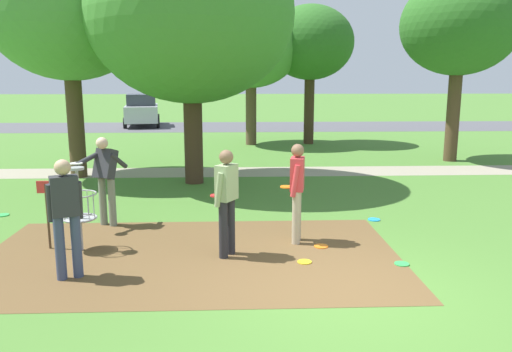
% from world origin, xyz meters
% --- Properties ---
extents(ground_plane, '(160.00, 160.00, 0.00)m').
position_xyz_m(ground_plane, '(0.00, 0.00, 0.00)').
color(ground_plane, '#47752D').
extents(dirt_tee_pad, '(6.63, 3.88, 0.01)m').
position_xyz_m(dirt_tee_pad, '(-2.20, 1.50, 0.00)').
color(dirt_tee_pad, brown).
rests_on(dirt_tee_pad, ground).
extents(disc_golf_basket, '(0.98, 0.58, 1.39)m').
position_xyz_m(disc_golf_basket, '(-4.09, 1.86, 0.75)').
color(disc_golf_basket, '#9E9EA3').
rests_on(disc_golf_basket, ground).
extents(player_foreground_watching, '(0.45, 0.49, 1.71)m').
position_xyz_m(player_foreground_watching, '(-1.63, 1.48, 0.97)').
color(player_foreground_watching, '#232328').
rests_on(player_foreground_watching, ground).
extents(player_throwing, '(0.49, 0.45, 1.71)m').
position_xyz_m(player_throwing, '(-3.84, 0.66, 0.97)').
color(player_throwing, '#384260').
rests_on(player_throwing, ground).
extents(player_waiting_left, '(0.88, 0.89, 1.71)m').
position_xyz_m(player_waiting_left, '(-3.95, 3.27, 0.99)').
color(player_waiting_left, slate).
rests_on(player_waiting_left, ground).
extents(player_waiting_right, '(0.43, 0.49, 1.71)m').
position_xyz_m(player_waiting_right, '(-0.44, 2.14, 0.97)').
color(player_waiting_right, tan).
rests_on(player_waiting_right, ground).
extents(frisbee_near_basket, '(0.24, 0.24, 0.02)m').
position_xyz_m(frisbee_near_basket, '(1.28, 3.42, 0.01)').
color(frisbee_near_basket, '#1E93DB').
rests_on(frisbee_near_basket, ground).
extents(frisbee_by_tee, '(0.22, 0.22, 0.02)m').
position_xyz_m(frisbee_by_tee, '(-0.43, 1.13, 0.01)').
color(frisbee_by_tee, gold).
rests_on(frisbee_by_tee, ground).
extents(frisbee_mid_grass, '(0.24, 0.24, 0.02)m').
position_xyz_m(frisbee_mid_grass, '(-0.05, 1.85, 0.01)').
color(frisbee_mid_grass, orange).
rests_on(frisbee_mid_grass, ground).
extents(frisbee_far_right, '(0.26, 0.26, 0.02)m').
position_xyz_m(frisbee_far_right, '(-6.29, 4.07, 0.01)').
color(frisbee_far_right, green).
rests_on(frisbee_far_right, ground).
extents(frisbee_scattered_a, '(0.22, 0.22, 0.02)m').
position_xyz_m(frisbee_scattered_a, '(1.04, 0.99, 0.01)').
color(frisbee_scattered_a, green).
rests_on(frisbee_scattered_a, ground).
extents(tree_near_left, '(3.80, 3.80, 6.08)m').
position_xyz_m(tree_near_left, '(5.82, 10.53, 4.43)').
color(tree_near_left, '#4C3823').
rests_on(tree_near_left, ground).
extents(tree_near_right, '(4.09, 4.09, 5.84)m').
position_xyz_m(tree_near_right, '(-0.81, 15.04, 4.07)').
color(tree_near_right, brown).
rests_on(tree_near_right, ground).
extents(tree_mid_left, '(5.30, 5.30, 6.63)m').
position_xyz_m(tree_mid_left, '(-2.59, 7.23, 4.36)').
color(tree_mid_left, '#422D1E').
rests_on(tree_mid_left, ground).
extents(tree_mid_center, '(3.59, 3.59, 5.73)m').
position_xyz_m(tree_mid_center, '(1.65, 15.25, 4.17)').
color(tree_mid_center, '#422D1E').
rests_on(tree_mid_center, ground).
extents(tree_mid_right, '(4.35, 4.35, 6.40)m').
position_xyz_m(tree_mid_right, '(-5.95, 8.19, 4.52)').
color(tree_mid_right, '#4C3823').
rests_on(tree_mid_right, ground).
extents(parking_lot_strip, '(36.00, 6.00, 0.01)m').
position_xyz_m(parking_lot_strip, '(0.00, 22.89, 0.00)').
color(parking_lot_strip, '#4C4C51').
rests_on(parking_lot_strip, ground).
extents(parked_car_leftmost, '(2.42, 4.42, 1.84)m').
position_xyz_m(parked_car_leftmost, '(-6.88, 23.56, 0.92)').
color(parked_car_leftmost, '#B2B7BC').
rests_on(parked_car_leftmost, ground).
extents(gravel_path, '(40.00, 1.58, 0.00)m').
position_xyz_m(gravel_path, '(0.00, 8.76, 0.00)').
color(gravel_path, gray).
rests_on(gravel_path, ground).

